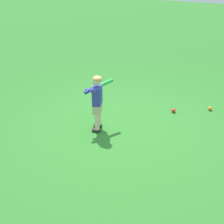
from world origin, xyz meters
name	(u,v)px	position (x,y,z in m)	size (l,w,h in m)	color
ground_plane	(118,122)	(0.00, 0.00, 0.00)	(40.00, 40.00, 0.00)	#2D7528
child_batter	(97,98)	(0.38, -0.22, 0.65)	(0.60, 0.36, 1.08)	#232328
play_ball_by_bucket	(173,110)	(-0.93, 0.86, 0.04)	(0.09, 0.09, 0.09)	red
play_ball_far_left	(210,108)	(-1.39, 1.52, 0.04)	(0.09, 0.09, 0.09)	orange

